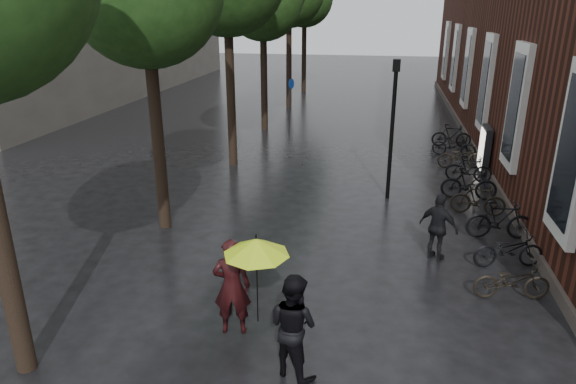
% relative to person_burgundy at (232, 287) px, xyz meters
% --- Properties ---
extents(person_burgundy, '(0.76, 0.57, 1.89)m').
position_rel_person_burgundy_xyz_m(person_burgundy, '(0.00, 0.00, 0.00)').
color(person_burgundy, black).
rests_on(person_burgundy, ground).
extents(person_black, '(1.11, 1.03, 1.83)m').
position_rel_person_burgundy_xyz_m(person_black, '(1.30, -0.93, -0.03)').
color(person_black, black).
rests_on(person_black, ground).
extents(lime_umbrella, '(1.13, 1.13, 1.67)m').
position_rel_person_burgundy_xyz_m(lime_umbrella, '(0.58, -0.42, 1.06)').
color(lime_umbrella, black).
rests_on(lime_umbrella, ground).
extents(pedestrian_walking, '(1.04, 0.86, 1.66)m').
position_rel_person_burgundy_xyz_m(pedestrian_walking, '(3.97, 3.72, -0.12)').
color(pedestrian_walking, black).
rests_on(pedestrian_walking, ground).
extents(parked_bicycles, '(2.11, 13.04, 1.03)m').
position_rel_person_burgundy_xyz_m(parked_bicycles, '(5.46, 8.48, -0.48)').
color(parked_bicycles, black).
rests_on(parked_bicycles, ground).
extents(ad_lightbox, '(0.26, 1.13, 1.71)m').
position_rel_person_burgundy_xyz_m(ad_lightbox, '(6.19, 11.01, -0.09)').
color(ad_lightbox, black).
rests_on(ad_lightbox, ground).
extents(lamp_post, '(0.22, 0.22, 4.30)m').
position_rel_person_burgundy_xyz_m(lamp_post, '(2.81, 7.73, 1.66)').
color(lamp_post, black).
rests_on(lamp_post, ground).
extents(cycle_sign, '(0.14, 0.47, 2.57)m').
position_rel_person_burgundy_xyz_m(cycle_sign, '(-1.80, 15.80, 0.75)').
color(cycle_sign, '#262628').
rests_on(cycle_sign, ground).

